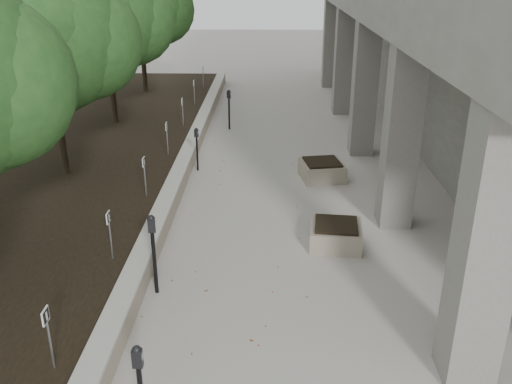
# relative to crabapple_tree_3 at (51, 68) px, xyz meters

# --- Properties ---
(retaining_wall) EXTENTS (0.39, 26.00, 0.50)m
(retaining_wall) POSITION_rel_crabapple_tree_3_xyz_m (2.97, 1.00, -2.87)
(retaining_wall) COLOR tan
(retaining_wall) RESTS_ON ground
(planting_bed) EXTENTS (7.00, 26.00, 0.40)m
(planting_bed) POSITION_rel_crabapple_tree_3_xyz_m (-0.70, 1.00, -2.92)
(planting_bed) COLOR black
(planting_bed) RESTS_ON ground
(crabapple_tree_3) EXTENTS (4.60, 4.00, 5.44)m
(crabapple_tree_3) POSITION_rel_crabapple_tree_3_xyz_m (0.00, 0.00, 0.00)
(crabapple_tree_3) COLOR #1F4A1C
(crabapple_tree_3) RESTS_ON planting_bed
(crabapple_tree_4) EXTENTS (4.60, 4.00, 5.44)m
(crabapple_tree_4) POSITION_rel_crabapple_tree_3_xyz_m (0.00, 5.00, 0.00)
(crabapple_tree_4) COLOR #1F4A1C
(crabapple_tree_4) RESTS_ON planting_bed
(crabapple_tree_5) EXTENTS (4.60, 4.00, 5.44)m
(crabapple_tree_5) POSITION_rel_crabapple_tree_3_xyz_m (0.00, 10.00, 0.00)
(crabapple_tree_5) COLOR #1F4A1C
(crabapple_tree_5) RESTS_ON planting_bed
(parking_sign_2) EXTENTS (0.04, 0.22, 0.96)m
(parking_sign_2) POSITION_rel_crabapple_tree_3_xyz_m (2.45, -7.50, -2.24)
(parking_sign_2) COLOR black
(parking_sign_2) RESTS_ON planting_bed
(parking_sign_3) EXTENTS (0.04, 0.22, 0.96)m
(parking_sign_3) POSITION_rel_crabapple_tree_3_xyz_m (2.45, -4.50, -2.24)
(parking_sign_3) COLOR black
(parking_sign_3) RESTS_ON planting_bed
(parking_sign_4) EXTENTS (0.04, 0.22, 0.96)m
(parking_sign_4) POSITION_rel_crabapple_tree_3_xyz_m (2.45, -1.50, -2.24)
(parking_sign_4) COLOR black
(parking_sign_4) RESTS_ON planting_bed
(parking_sign_5) EXTENTS (0.04, 0.22, 0.96)m
(parking_sign_5) POSITION_rel_crabapple_tree_3_xyz_m (2.45, 1.50, -2.24)
(parking_sign_5) COLOR black
(parking_sign_5) RESTS_ON planting_bed
(parking_sign_6) EXTENTS (0.04, 0.22, 0.96)m
(parking_sign_6) POSITION_rel_crabapple_tree_3_xyz_m (2.45, 4.50, -2.24)
(parking_sign_6) COLOR black
(parking_sign_6) RESTS_ON planting_bed
(parking_sign_7) EXTENTS (0.04, 0.22, 0.96)m
(parking_sign_7) POSITION_rel_crabapple_tree_3_xyz_m (2.45, 7.50, -2.24)
(parking_sign_7) COLOR black
(parking_sign_7) RESTS_ON planting_bed
(parking_sign_8) EXTENTS (0.04, 0.22, 0.96)m
(parking_sign_8) POSITION_rel_crabapple_tree_3_xyz_m (2.45, 10.50, -2.24)
(parking_sign_8) COLOR black
(parking_sign_8) RESTS_ON planting_bed
(parking_meter_2) EXTENTS (0.17, 0.13, 1.55)m
(parking_meter_2) POSITION_rel_crabapple_tree_3_xyz_m (3.35, -5.00, -2.35)
(parking_meter_2) COLOR black
(parking_meter_2) RESTS_ON ground
(parking_meter_3) EXTENTS (0.14, 0.10, 1.33)m
(parking_meter_3) POSITION_rel_crabapple_tree_3_xyz_m (3.25, -4.57, -2.46)
(parking_meter_3) COLOR black
(parking_meter_3) RESTS_ON ground
(parking_meter_4) EXTENTS (0.14, 0.12, 1.27)m
(parking_meter_4) POSITION_rel_crabapple_tree_3_xyz_m (3.32, 1.29, -2.49)
(parking_meter_4) COLOR black
(parking_meter_4) RESTS_ON ground
(parking_meter_5) EXTENTS (0.16, 0.14, 1.41)m
(parking_meter_5) POSITION_rel_crabapple_tree_3_xyz_m (3.93, 5.56, -2.41)
(parking_meter_5) COLOR black
(parking_meter_5) RESTS_ON ground
(planter_front) EXTENTS (1.16, 1.16, 0.49)m
(planter_front) POSITION_rel_crabapple_tree_3_xyz_m (6.77, -3.10, -2.87)
(planter_front) COLOR tan
(planter_front) RESTS_ON ground
(planter_back) EXTENTS (1.27, 1.27, 0.51)m
(planter_back) POSITION_rel_crabapple_tree_3_xyz_m (6.82, 0.75, -2.86)
(planter_back) COLOR tan
(planter_back) RESTS_ON ground
(berry_scatter) EXTENTS (3.30, 14.10, 0.02)m
(berry_scatter) POSITION_rel_crabapple_tree_3_xyz_m (4.70, -3.00, -3.11)
(berry_scatter) COLOR maroon
(berry_scatter) RESTS_ON ground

